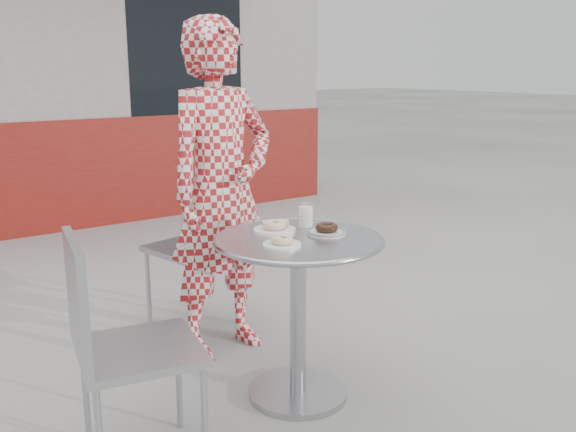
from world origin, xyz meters
TOP-DOWN VIEW (x-y plane):
  - ground at (0.00, 0.00)m, footprint 60.00×60.00m
  - bistro_table at (0.05, -0.03)m, footprint 0.74×0.74m
  - chair_far at (0.06, 0.97)m, footprint 0.51×0.51m
  - chair_left at (-0.73, -0.09)m, footprint 0.51×0.50m
  - seated_person at (0.04, 0.61)m, footprint 0.67×0.49m
  - plate_far at (0.03, 0.12)m, footprint 0.19×0.19m
  - plate_near at (-0.09, -0.10)m, footprint 0.16×0.16m
  - plate_checker at (0.19, -0.05)m, footprint 0.18×0.18m
  - milk_cup at (0.19, 0.11)m, footprint 0.07×0.07m

SIDE VIEW (x-z plane):
  - ground at x=0.00m, z-range 0.00..0.00m
  - chair_left at x=-0.73m, z-range -0.17..0.72m
  - chair_far at x=0.06m, z-range -0.17..0.73m
  - bistro_table at x=0.05m, z-range 0.19..0.94m
  - plate_checker at x=0.19m, z-range 0.74..0.78m
  - plate_near at x=-0.09m, z-range 0.74..0.78m
  - plate_far at x=0.03m, z-range 0.74..0.79m
  - milk_cup at x=0.19m, z-range 0.74..0.85m
  - seated_person at x=0.04m, z-range 0.00..1.70m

